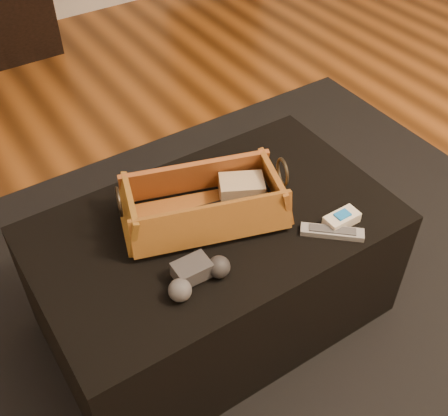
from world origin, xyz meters
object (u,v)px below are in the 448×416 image
game_controller (197,275)px  cream_gadget (342,219)px  tv_remote (198,217)px  silver_remote (332,232)px  wicker_basket (204,204)px  ottoman (215,272)px

game_controller → cream_gadget: size_ratio=1.82×
tv_remote → silver_remote: bearing=-28.0°
tv_remote → wicker_basket: size_ratio=0.48×
ottoman → game_controller: game_controller is taller
tv_remote → game_controller: 0.21m
tv_remote → game_controller: bearing=-110.3°
ottoman → wicker_basket: (-0.01, 0.03, 0.26)m
game_controller → cream_gadget: (0.44, -0.04, -0.01)m
game_controller → silver_remote: bearing=-8.1°
tv_remote → ottoman: bearing=-14.6°
wicker_basket → game_controller: size_ratio=2.73×
silver_remote → cream_gadget: bearing=20.4°
silver_remote → cream_gadget: (0.05, 0.02, 0.01)m
tv_remote → game_controller: game_controller is taller
tv_remote → cream_gadget: tv_remote is taller
tv_remote → wicker_basket: wicker_basket is taller
wicker_basket → cream_gadget: size_ratio=4.98×
tv_remote → wicker_basket: (0.03, 0.01, 0.02)m
ottoman → cream_gadget: size_ratio=10.12×
ottoman → silver_remote: bearing=-41.2°
tv_remote → silver_remote: (0.28, -0.23, -0.02)m
ottoman → tv_remote: 0.24m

